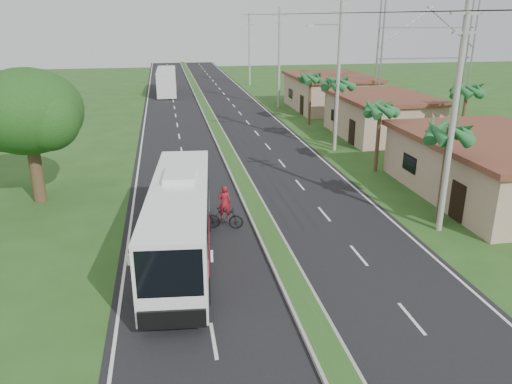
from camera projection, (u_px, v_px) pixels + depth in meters
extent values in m
plane|color=#274B1B|center=(282.00, 262.00, 21.62)|extent=(180.00, 180.00, 0.00)
cube|color=black|center=(225.00, 149.00, 40.17)|extent=(14.00, 160.00, 0.02)
cube|color=gray|center=(225.00, 148.00, 40.14)|extent=(1.20, 160.00, 0.17)
cube|color=#274B1B|center=(225.00, 146.00, 40.11)|extent=(0.95, 160.00, 0.02)
cube|color=silver|center=(140.00, 153.00, 39.03)|extent=(0.12, 160.00, 0.01)
cube|color=silver|center=(306.00, 145.00, 41.31)|extent=(0.12, 160.00, 0.01)
cube|color=tan|center=(493.00, 170.00, 29.04)|extent=(8.00, 12.00, 3.20)
cube|color=brown|center=(498.00, 141.00, 28.46)|extent=(8.60, 12.60, 0.32)
cube|color=tan|center=(380.00, 117.00, 43.85)|extent=(7.00, 10.00, 3.35)
cube|color=brown|center=(382.00, 96.00, 43.24)|extent=(7.60, 10.60, 0.32)
cube|color=tan|center=(330.00, 94.00, 56.81)|extent=(8.00, 11.00, 3.50)
cube|color=brown|center=(330.00, 77.00, 56.18)|extent=(8.60, 11.60, 0.32)
cylinder|color=#473321|center=(443.00, 176.00, 25.11)|extent=(0.26, 0.26, 5.00)
cylinder|color=#473321|center=(378.00, 138.00, 33.59)|extent=(0.26, 0.26, 4.60)
cylinder|color=#473321|center=(335.00, 114.00, 39.84)|extent=(0.26, 0.26, 5.40)
cylinder|color=#473321|center=(310.00, 100.00, 48.38)|extent=(0.26, 0.26, 4.80)
cylinder|color=#473321|center=(463.00, 121.00, 37.65)|extent=(0.26, 0.26, 5.20)
cylinder|color=#473321|center=(36.00, 168.00, 28.18)|extent=(0.70, 0.70, 4.00)
ellipsoid|color=#124317|center=(27.00, 111.00, 27.12)|extent=(6.00, 6.00, 4.68)
sphere|color=#124317|center=(5.00, 118.00, 27.79)|extent=(3.80, 3.80, 3.80)
sphere|color=#124317|center=(47.00, 119.00, 26.50)|extent=(3.40, 3.40, 3.40)
cylinder|color=gray|center=(453.00, 121.00, 23.10)|extent=(0.28, 0.28, 11.00)
cube|color=gray|center=(467.00, 13.00, 21.53)|extent=(1.60, 0.12, 0.12)
cube|color=gray|center=(465.00, 33.00, 21.80)|extent=(1.20, 0.10, 0.10)
cylinder|color=gray|center=(338.00, 73.00, 37.77)|extent=(0.28, 0.28, 12.00)
cube|color=gray|center=(342.00, 0.00, 36.03)|extent=(1.60, 0.12, 0.12)
cube|color=gray|center=(342.00, 12.00, 36.30)|extent=(1.20, 0.10, 0.10)
cube|color=gray|center=(325.00, 25.00, 36.40)|extent=(2.40, 0.10, 0.10)
cylinder|color=gray|center=(279.00, 59.00, 56.48)|extent=(0.28, 0.28, 11.00)
cube|color=gray|center=(280.00, 15.00, 54.91)|extent=(1.60, 0.12, 0.12)
cube|color=gray|center=(280.00, 23.00, 55.18)|extent=(1.20, 0.10, 0.10)
cylinder|color=gray|center=(249.00, 50.00, 75.11)|extent=(0.28, 0.28, 10.50)
cube|color=gray|center=(249.00, 19.00, 73.63)|extent=(1.60, 0.12, 0.12)
cube|color=gray|center=(249.00, 25.00, 73.89)|extent=(1.20, 0.10, 0.10)
cylinder|color=gray|center=(381.00, 59.00, 49.88)|extent=(0.18, 0.18, 12.00)
cylinder|color=gray|center=(472.00, 58.00, 51.59)|extent=(0.18, 0.18, 12.00)
cylinder|color=gray|center=(377.00, 59.00, 50.81)|extent=(0.18, 0.18, 12.00)
cylinder|color=gray|center=(466.00, 57.00, 52.51)|extent=(0.18, 0.18, 12.00)
cube|color=gray|center=(425.00, 58.00, 51.20)|extent=(10.00, 0.14, 0.14)
cube|color=gray|center=(428.00, 28.00, 50.20)|extent=(10.00, 0.14, 0.14)
cube|color=white|center=(180.00, 219.00, 21.24)|extent=(3.45, 11.56, 2.99)
cube|color=black|center=(180.00, 200.00, 21.55)|extent=(3.28, 9.30, 1.20)
cube|color=black|center=(170.00, 273.00, 15.78)|extent=(2.14, 0.34, 1.67)
cube|color=#A70D24|center=(180.00, 243.00, 20.37)|extent=(2.88, 5.14, 0.52)
cube|color=yellow|center=(182.00, 234.00, 21.78)|extent=(2.68, 3.06, 0.24)
cube|color=white|center=(180.00, 175.00, 21.76)|extent=(1.54, 2.39, 0.27)
cylinder|color=black|center=(147.00, 294.00, 18.24)|extent=(0.40, 1.01, 0.99)
cylinder|color=black|center=(206.00, 291.00, 18.41)|extent=(0.40, 1.01, 0.99)
cylinder|color=black|center=(163.00, 223.00, 24.48)|extent=(0.40, 1.01, 0.99)
cylinder|color=black|center=(207.00, 222.00, 24.65)|extent=(0.40, 1.01, 0.99)
cube|color=silver|center=(167.00, 81.00, 68.00)|extent=(2.71, 11.31, 3.13)
cube|color=black|center=(166.00, 74.00, 68.14)|extent=(2.69, 8.37, 1.06)
cube|color=orange|center=(167.00, 86.00, 67.29)|extent=(2.62, 5.44, 0.34)
cylinder|color=black|center=(158.00, 96.00, 63.93)|extent=(0.32, 0.95, 0.94)
cylinder|color=black|center=(175.00, 95.00, 64.25)|extent=(0.32, 0.95, 0.94)
cylinder|color=black|center=(160.00, 87.00, 72.13)|extent=(0.32, 0.95, 0.94)
cylinder|color=black|center=(175.00, 86.00, 72.45)|extent=(0.32, 0.95, 0.94)
imported|color=black|center=(225.00, 218.00, 24.88)|extent=(1.93, 0.96, 1.12)
imported|color=maroon|center=(224.00, 202.00, 24.60)|extent=(0.71, 0.55, 1.73)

